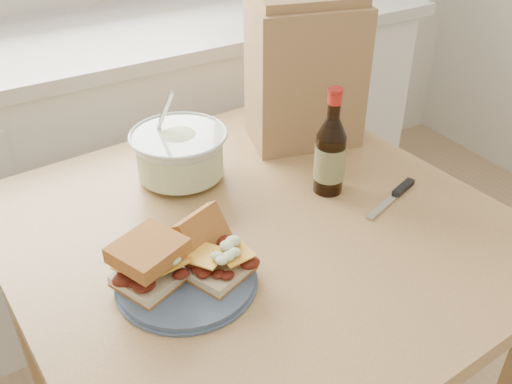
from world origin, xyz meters
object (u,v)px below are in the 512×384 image
coleslaw_bowl (180,156)px  paper_bag (305,75)px  plate (186,280)px  beer_bottle (330,154)px  dining_table (257,268)px

coleslaw_bowl → paper_bag: 0.37m
plate → beer_bottle: (0.40, 0.11, 0.08)m
plate → coleslaw_bowl: coleslaw_bowl is taller
plate → coleslaw_bowl: size_ratio=1.12×
coleslaw_bowl → paper_bag: (0.35, 0.01, 0.11)m
plate → coleslaw_bowl: (0.14, 0.33, 0.05)m
plate → paper_bag: (0.49, 0.34, 0.16)m
paper_bag → beer_bottle: bearing=-95.7°
plate → paper_bag: size_ratio=0.72×
beer_bottle → dining_table: bearing=-176.5°
dining_table → coleslaw_bowl: bearing=98.6°
plate → coleslaw_bowl: 0.36m
plate → paper_bag: bearing=34.9°
coleslaw_bowl → beer_bottle: size_ratio=0.91×
plate → paper_bag: 0.62m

